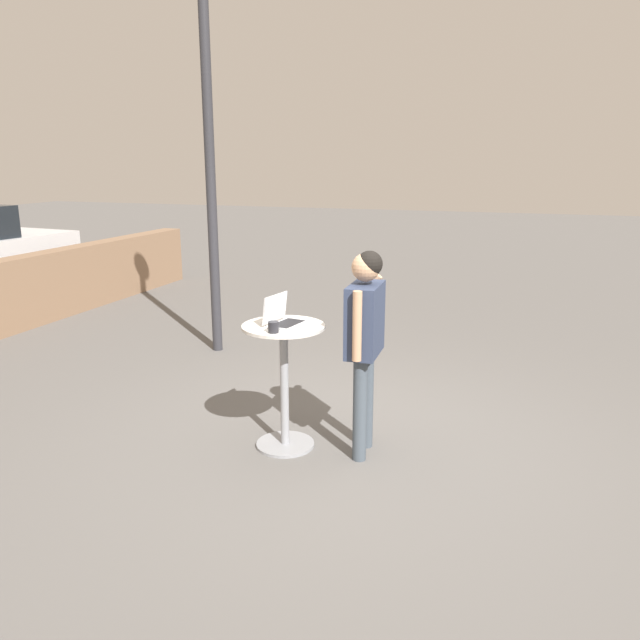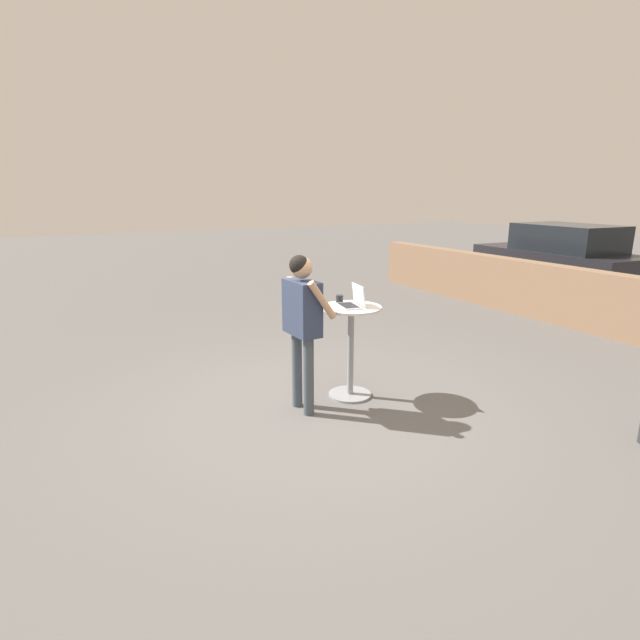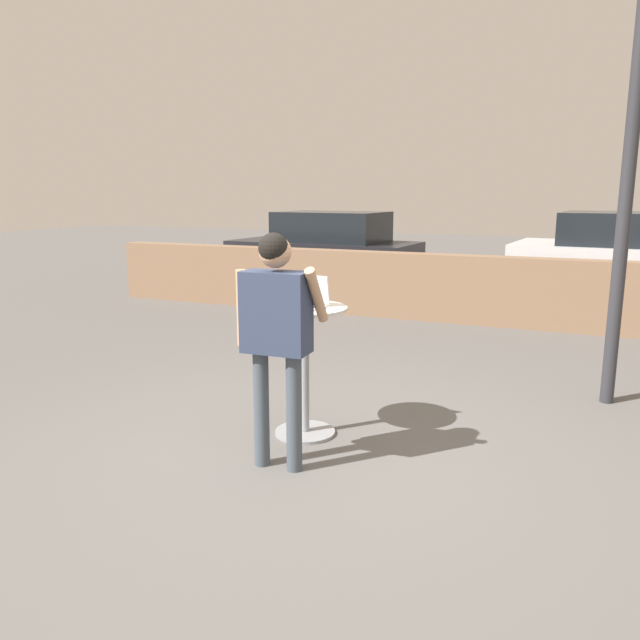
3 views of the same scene
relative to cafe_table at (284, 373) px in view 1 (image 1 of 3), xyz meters
The scene contains 6 objects.
ground_plane 0.86m from the cafe_table, 66.30° to the right, with size 50.00×50.00×0.00m, color #5B5956.
cafe_table is the anchor object (origin of this frame).
laptop 0.46m from the cafe_table, 51.02° to the left, with size 0.36×0.29×0.24m.
coffee_mug 0.50m from the cafe_table, behind, with size 0.11×0.08×0.09m.
standing_person 0.77m from the cafe_table, 82.20° to the right, with size 0.60×0.38×1.66m.
street_lamp 3.68m from the cafe_table, 39.13° to the left, with size 0.32×0.32×4.52m.
Camera 1 is at (-4.67, -1.32, 2.33)m, focal length 35.00 mm.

